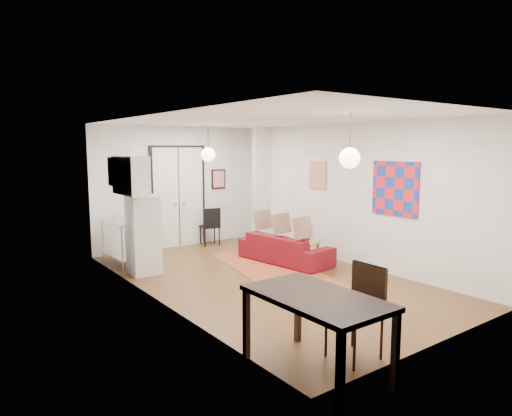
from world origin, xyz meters
TOP-DOWN VIEW (x-y plane):
  - floor at (0.00, 0.00)m, footprint 7.00×7.00m
  - ceiling at (0.00, 0.00)m, footprint 4.20×7.00m
  - wall_back at (0.00, 3.50)m, footprint 4.20×0.02m
  - wall_front at (0.00, -3.50)m, footprint 4.20×0.02m
  - wall_left at (-2.10, 0.00)m, footprint 0.02×7.00m
  - wall_right at (2.10, 0.00)m, footprint 0.02×7.00m
  - double_doors at (0.00, 3.46)m, footprint 1.44×0.06m
  - stub_partition at (1.85, 2.55)m, footprint 0.50×0.10m
  - wall_cabinet at (-1.92, 1.50)m, footprint 0.35×1.00m
  - painting_popart at (2.08, -1.25)m, footprint 0.05×1.00m
  - painting_abstract at (2.08, 0.80)m, footprint 0.05×0.50m
  - poster_back at (1.15, 3.47)m, footprint 0.40×0.03m
  - print_left at (-2.07, 2.00)m, footprint 0.03×0.44m
  - pendant_back at (0.00, 2.00)m, footprint 0.30×0.30m
  - pendant_front at (0.00, -2.00)m, footprint 0.30×0.30m
  - kilim_rug at (0.50, 0.27)m, footprint 2.16×3.98m
  - sofa at (1.07, 0.70)m, footprint 1.09×2.16m
  - coffee_table at (1.36, 0.50)m, footprint 1.02×0.81m
  - potted_plant at (1.46, 0.50)m, footprint 0.41×0.44m
  - kitchen_counter at (-1.70, 2.60)m, footprint 0.62×1.19m
  - bowl at (-1.70, 2.30)m, footprint 0.22×0.22m
  - soap_bottle at (-1.75, 2.85)m, footprint 0.09×0.09m
  - fridge at (-1.66, 1.62)m, footprint 0.55×0.55m
  - dining_table at (-1.72, -3.15)m, footprint 0.89×1.56m
  - dining_chair_near at (-1.12, -3.04)m, footprint 0.51×0.73m
  - dining_chair_far at (-1.12, -3.04)m, footprint 0.51×0.73m
  - black_side_chair at (0.68, 3.24)m, footprint 0.51×0.52m

SIDE VIEW (x-z plane):
  - floor at x=0.00m, z-range 0.00..0.00m
  - kilim_rug at x=0.50m, z-range 0.00..0.01m
  - sofa at x=1.07m, z-range 0.00..0.60m
  - coffee_table at x=1.36m, z-range 0.15..0.54m
  - black_side_chair at x=0.68m, z-range 0.08..1.02m
  - kitchen_counter at x=-1.70m, z-range 0.13..1.03m
  - potted_plant at x=1.46m, z-range 0.40..0.78m
  - dining_chair_near at x=-1.12m, z-range 0.09..1.16m
  - dining_chair_far at x=-1.12m, z-range 0.09..1.16m
  - fridge at x=-1.66m, z-range 0.00..1.51m
  - dining_table at x=-1.72m, z-range 0.34..1.20m
  - bowl at x=-1.70m, z-range 0.90..0.95m
  - soap_bottle at x=-1.75m, z-range 0.90..1.09m
  - double_doors at x=0.00m, z-range -0.05..2.45m
  - wall_back at x=0.00m, z-range 0.00..2.90m
  - wall_front at x=0.00m, z-range 0.00..2.90m
  - wall_left at x=-2.10m, z-range 0.00..2.90m
  - wall_right at x=2.10m, z-range 0.00..2.90m
  - stub_partition at x=1.85m, z-range 0.00..2.90m
  - poster_back at x=1.15m, z-range 1.35..1.85m
  - painting_popart at x=2.08m, z-range 1.15..2.15m
  - painting_abstract at x=2.08m, z-range 1.50..2.10m
  - wall_cabinet at x=-1.92m, z-range 1.55..2.25m
  - print_left at x=-2.07m, z-range 1.68..2.22m
  - pendant_back at x=0.00m, z-range 1.85..2.65m
  - pendant_front at x=0.00m, z-range 1.85..2.65m
  - ceiling at x=0.00m, z-range 2.89..2.91m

